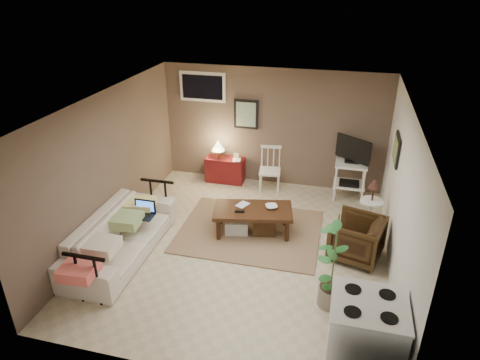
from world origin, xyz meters
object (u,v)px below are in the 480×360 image
(sofa, at_px, (120,229))
(spindle_chair, at_px, (270,171))
(side_table, at_px, (372,200))
(potted_plant, at_px, (334,258))
(red_console, at_px, (225,167))
(coffee_table, at_px, (252,219))
(stove, at_px, (364,340))
(armchair, at_px, (357,236))
(tv_stand, at_px, (351,167))

(sofa, distance_m, spindle_chair, 3.28)
(side_table, xyz_separation_m, potted_plant, (-0.53, -1.96, 0.13))
(potted_plant, bearing_deg, spindle_chair, 114.36)
(red_console, bearing_deg, coffee_table, -61.01)
(coffee_table, relative_size, stove, 1.39)
(sofa, bearing_deg, armchair, -77.21)
(potted_plant, xyz_separation_m, stove, (0.39, -1.04, -0.25))
(tv_stand, bearing_deg, coffee_table, -132.61)
(stove, bearing_deg, tv_stand, 93.15)
(red_console, distance_m, side_table, 3.23)
(coffee_table, bearing_deg, sofa, -149.68)
(spindle_chair, relative_size, stove, 0.90)
(armchair, bearing_deg, potted_plant, 0.47)
(sofa, height_order, spindle_chair, spindle_chair)
(sofa, bearing_deg, stove, -111.24)
(red_console, relative_size, potted_plant, 0.65)
(spindle_chair, bearing_deg, sofa, -124.08)
(tv_stand, height_order, side_table, tv_stand)
(side_table, xyz_separation_m, stove, (-0.14, -3.01, -0.12))
(coffee_table, bearing_deg, potted_plant, -46.24)
(spindle_chair, relative_size, armchair, 1.22)
(coffee_table, xyz_separation_m, armchair, (1.70, -0.27, 0.10))
(tv_stand, bearing_deg, spindle_chair, -178.29)
(stove, bearing_deg, armchair, 91.96)
(coffee_table, relative_size, side_table, 1.39)
(side_table, distance_m, stove, 3.01)
(coffee_table, relative_size, sofa, 0.61)
(coffee_table, height_order, armchair, armchair)
(red_console, relative_size, tv_stand, 0.73)
(coffee_table, xyz_separation_m, stove, (1.78, -2.49, 0.23))
(red_console, bearing_deg, armchair, -37.73)
(tv_stand, distance_m, side_table, 1.23)
(armchair, bearing_deg, red_console, -112.27)
(spindle_chair, bearing_deg, potted_plant, -65.64)
(red_console, bearing_deg, stove, -57.12)
(side_table, distance_m, armchair, 0.86)
(tv_stand, height_order, potted_plant, potted_plant)
(potted_plant, distance_m, stove, 1.14)
(red_console, xyz_separation_m, potted_plant, (2.40, -3.28, 0.44))
(red_console, xyz_separation_m, tv_stand, (2.56, -0.14, 0.35))
(sofa, bearing_deg, spindle_chair, -34.08)
(coffee_table, height_order, spindle_chair, spindle_chair)
(coffee_table, xyz_separation_m, spindle_chair, (-0.01, 1.64, 0.15))
(sofa, xyz_separation_m, stove, (3.63, -1.41, 0.05))
(spindle_chair, distance_m, side_table, 2.24)
(sofa, relative_size, side_table, 2.27)
(armchair, bearing_deg, coffee_table, -83.70)
(sofa, relative_size, stove, 2.27)
(sofa, relative_size, spindle_chair, 2.52)
(red_console, height_order, armchair, red_console)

